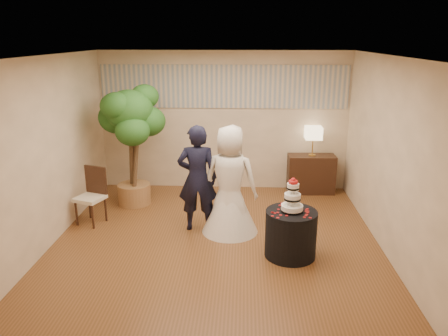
# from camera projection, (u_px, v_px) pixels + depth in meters

# --- Properties ---
(floor) EXTENTS (5.00, 5.00, 0.00)m
(floor) POSITION_uv_depth(u_px,v_px,m) (216.00, 239.00, 6.86)
(floor) COLOR brown
(floor) RESTS_ON ground
(ceiling) EXTENTS (5.00, 5.00, 0.00)m
(ceiling) POSITION_uv_depth(u_px,v_px,m) (215.00, 56.00, 6.05)
(ceiling) COLOR white
(ceiling) RESTS_ON wall_back
(wall_back) EXTENTS (5.00, 0.06, 2.80)m
(wall_back) POSITION_uv_depth(u_px,v_px,m) (224.00, 121.00, 8.84)
(wall_back) COLOR beige
(wall_back) RESTS_ON ground
(wall_front) EXTENTS (5.00, 0.06, 2.80)m
(wall_front) POSITION_uv_depth(u_px,v_px,m) (199.00, 222.00, 4.07)
(wall_front) COLOR beige
(wall_front) RESTS_ON ground
(wall_left) EXTENTS (0.06, 5.00, 2.80)m
(wall_left) POSITION_uv_depth(u_px,v_px,m) (51.00, 151.00, 6.57)
(wall_left) COLOR beige
(wall_left) RESTS_ON ground
(wall_right) EXTENTS (0.06, 5.00, 2.80)m
(wall_right) POSITION_uv_depth(u_px,v_px,m) (387.00, 155.00, 6.34)
(wall_right) COLOR beige
(wall_right) RESTS_ON ground
(mural_border) EXTENTS (4.90, 0.02, 0.85)m
(mural_border) POSITION_uv_depth(u_px,v_px,m) (224.00, 87.00, 8.62)
(mural_border) COLOR #AEABA2
(mural_border) RESTS_ON wall_back
(groom) EXTENTS (0.66, 0.45, 1.75)m
(groom) POSITION_uv_depth(u_px,v_px,m) (197.00, 178.00, 6.99)
(groom) COLOR black
(groom) RESTS_ON floor
(bride) EXTENTS (1.08, 1.08, 1.76)m
(bride) POSITION_uv_depth(u_px,v_px,m) (230.00, 180.00, 6.89)
(bride) COLOR white
(bride) RESTS_ON floor
(cake_table) EXTENTS (0.97, 0.97, 0.69)m
(cake_table) POSITION_uv_depth(u_px,v_px,m) (291.00, 234.00, 6.26)
(cake_table) COLOR black
(cake_table) RESTS_ON floor
(wedding_cake) EXTENTS (0.31, 0.31, 0.50)m
(wedding_cake) POSITION_uv_depth(u_px,v_px,m) (293.00, 195.00, 6.08)
(wedding_cake) COLOR white
(wedding_cake) RESTS_ON cake_table
(console) EXTENTS (0.94, 0.44, 0.78)m
(console) POSITION_uv_depth(u_px,v_px,m) (311.00, 174.00, 8.81)
(console) COLOR #311C11
(console) RESTS_ON floor
(table_lamp) EXTENTS (0.32, 0.32, 0.58)m
(table_lamp) POSITION_uv_depth(u_px,v_px,m) (313.00, 141.00, 8.62)
(table_lamp) COLOR #D5BC8C
(table_lamp) RESTS_ON console
(ficus_tree) EXTENTS (1.48, 1.48, 2.27)m
(ficus_tree) POSITION_uv_depth(u_px,v_px,m) (131.00, 146.00, 7.99)
(ficus_tree) COLOR #265B1E
(ficus_tree) RESTS_ON floor
(side_chair) EXTENTS (0.57, 0.58, 0.96)m
(side_chair) POSITION_uv_depth(u_px,v_px,m) (90.00, 197.00, 7.32)
(side_chair) COLOR #311C11
(side_chair) RESTS_ON floor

